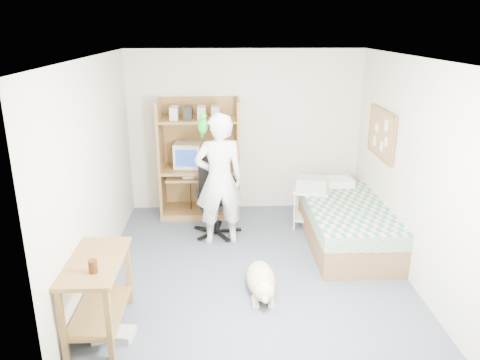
{
  "coord_description": "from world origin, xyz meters",
  "views": [
    {
      "loc": [
        -0.34,
        -5.13,
        2.83
      ],
      "look_at": [
        -0.14,
        0.21,
        1.05
      ],
      "focal_mm": 35.0,
      "sensor_mm": 36.0,
      "label": 1
    }
  ],
  "objects": [
    {
      "name": "floor_box_b",
      "position": [
        -1.31,
        -1.36,
        0.04
      ],
      "size": [
        0.22,
        0.25,
        0.08
      ],
      "primitive_type": "cube",
      "rotation": [
        0.0,
        0.0,
        -0.18
      ],
      "color": "#B4B4AF",
      "rests_on": "floor"
    },
    {
      "name": "pencil_cup",
      "position": [
        -0.39,
        1.65,
        0.82
      ],
      "size": [
        0.08,
        0.08,
        0.12
      ],
      "primitive_type": "cylinder",
      "color": "gold",
      "rests_on": "computer_hutch"
    },
    {
      "name": "floor",
      "position": [
        0.0,
        0.0,
        0.0
      ],
      "size": [
        4.0,
        4.0,
        0.0
      ],
      "primitive_type": "plane",
      "color": "#4D5569",
      "rests_on": "ground"
    },
    {
      "name": "wall_right",
      "position": [
        1.8,
        0.0,
        1.25
      ],
      "size": [
        0.02,
        4.0,
        2.5
      ],
      "primitive_type": "cube",
      "color": "beige",
      "rests_on": "floor"
    },
    {
      "name": "wall_back",
      "position": [
        0.0,
        2.0,
        1.25
      ],
      "size": [
        3.6,
        0.02,
        2.5
      ],
      "primitive_type": "cube",
      "color": "beige",
      "rests_on": "floor"
    },
    {
      "name": "floor_box_a",
      "position": [
        -1.49,
        -1.34,
        0.05
      ],
      "size": [
        0.29,
        0.26,
        0.1
      ],
      "primitive_type": "cube",
      "rotation": [
        0.0,
        0.0,
        0.26
      ],
      "color": "silver",
      "rests_on": "floor"
    },
    {
      "name": "wall_left",
      "position": [
        -1.8,
        0.0,
        1.25
      ],
      "size": [
        0.02,
        4.0,
        2.5
      ],
      "primitive_type": "cube",
      "color": "beige",
      "rests_on": "floor"
    },
    {
      "name": "crt_monitor",
      "position": [
        -0.88,
        1.75,
        0.96
      ],
      "size": [
        0.42,
        0.45,
        0.37
      ],
      "rotation": [
        0.0,
        0.0,
        -0.08
      ],
      "color": "beige",
      "rests_on": "computer_hutch"
    },
    {
      "name": "ceiling",
      "position": [
        0.0,
        0.0,
        2.5
      ],
      "size": [
        3.6,
        4.0,
        0.02
      ],
      "primitive_type": "cube",
      "color": "white",
      "rests_on": "wall_back"
    },
    {
      "name": "person",
      "position": [
        -0.4,
        0.69,
        0.89
      ],
      "size": [
        0.71,
        0.53,
        1.78
      ],
      "primitive_type": "imported",
      "rotation": [
        0.0,
        0.0,
        3.31
      ],
      "color": "white",
      "rests_on": "floor"
    },
    {
      "name": "drink_glass",
      "position": [
        -1.5,
        -1.43,
        0.81
      ],
      "size": [
        0.08,
        0.08,
        0.12
      ],
      "primitive_type": "cylinder",
      "color": "#3A1D09",
      "rests_on": "side_desk"
    },
    {
      "name": "bed",
      "position": [
        1.3,
        0.62,
        0.29
      ],
      "size": [
        1.02,
        2.02,
        0.66
      ],
      "color": "brown",
      "rests_on": "floor"
    },
    {
      "name": "keyboard",
      "position": [
        -0.73,
        1.58,
        0.67
      ],
      "size": [
        0.46,
        0.19,
        0.03
      ],
      "primitive_type": "cube",
      "rotation": [
        0.0,
        0.0,
        0.07
      ],
      "color": "beige",
      "rests_on": "computer_hutch"
    },
    {
      "name": "computer_hutch",
      "position": [
        -0.7,
        1.74,
        0.82
      ],
      "size": [
        1.2,
        0.63,
        1.8
      ],
      "color": "brown",
      "rests_on": "floor"
    },
    {
      "name": "printer",
      "position": [
        0.92,
        1.13,
        0.68
      ],
      "size": [
        0.49,
        0.42,
        0.18
      ],
      "primitive_type": "cube",
      "rotation": [
        0.0,
        0.0,
        -0.28
      ],
      "color": "#ABACA7",
      "rests_on": "printer_cart"
    },
    {
      "name": "parrot",
      "position": [
        -0.6,
        0.71,
        1.63
      ],
      "size": [
        0.13,
        0.23,
        0.36
      ],
      "rotation": [
        0.0,
        0.0,
        0.17
      ],
      "color": "#138415",
      "rests_on": "person"
    },
    {
      "name": "side_desk",
      "position": [
        -1.55,
        -1.2,
        0.49
      ],
      "size": [
        0.5,
        1.0,
        0.75
      ],
      "color": "brown",
      "rests_on": "floor"
    },
    {
      "name": "dog",
      "position": [
        0.06,
        -0.63,
        0.16
      ],
      "size": [
        0.32,
        0.97,
        0.36
      ],
      "rotation": [
        0.0,
        0.0,
        0.02
      ],
      "color": "beige",
      "rests_on": "floor"
    },
    {
      "name": "corkboard",
      "position": [
        1.77,
        0.9,
        1.45
      ],
      "size": [
        0.04,
        0.94,
        0.66
      ],
      "color": "#9C7846",
      "rests_on": "wall_right"
    },
    {
      "name": "printer_cart",
      "position": [
        0.92,
        1.13,
        0.39
      ],
      "size": [
        0.58,
        0.51,
        0.59
      ],
      "rotation": [
        0.0,
        0.0,
        -0.28
      ],
      "color": "silver",
      "rests_on": "floor"
    },
    {
      "name": "office_chair",
      "position": [
        -0.46,
        1.0,
        0.38
      ],
      "size": [
        0.6,
        0.6,
        1.07
      ],
      "rotation": [
        0.0,
        0.0,
        0.17
      ],
      "color": "black",
      "rests_on": "floor"
    }
  ]
}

